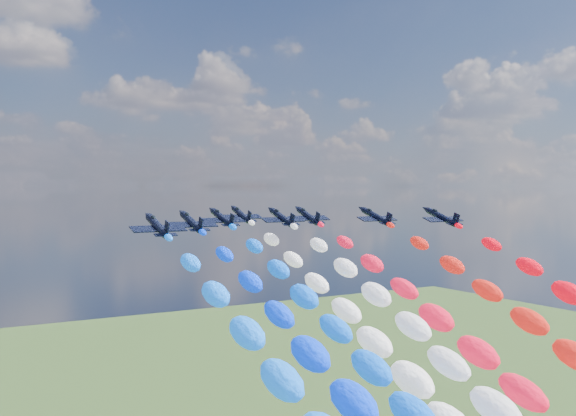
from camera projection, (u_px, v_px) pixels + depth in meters
jet_0 at (157, 226)px, 106.91m from camera, size 8.65×11.74×5.88m
jet_1 at (191, 222)px, 118.70m from camera, size 8.69×11.77×5.88m
jet_2 at (222, 218)px, 133.61m from camera, size 8.81×11.86×5.88m
jet_3 at (282, 217)px, 135.67m from camera, size 8.72×11.79×5.88m
jet_4 at (241, 215)px, 148.89m from camera, size 9.05×12.02×5.88m
jet_5 at (308, 216)px, 142.27m from camera, size 9.27×12.18×5.88m
jet_6 at (376, 217)px, 139.82m from camera, size 8.85×11.88×5.88m
jet_7 at (442, 217)px, 137.26m from camera, size 8.62×11.72×5.88m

